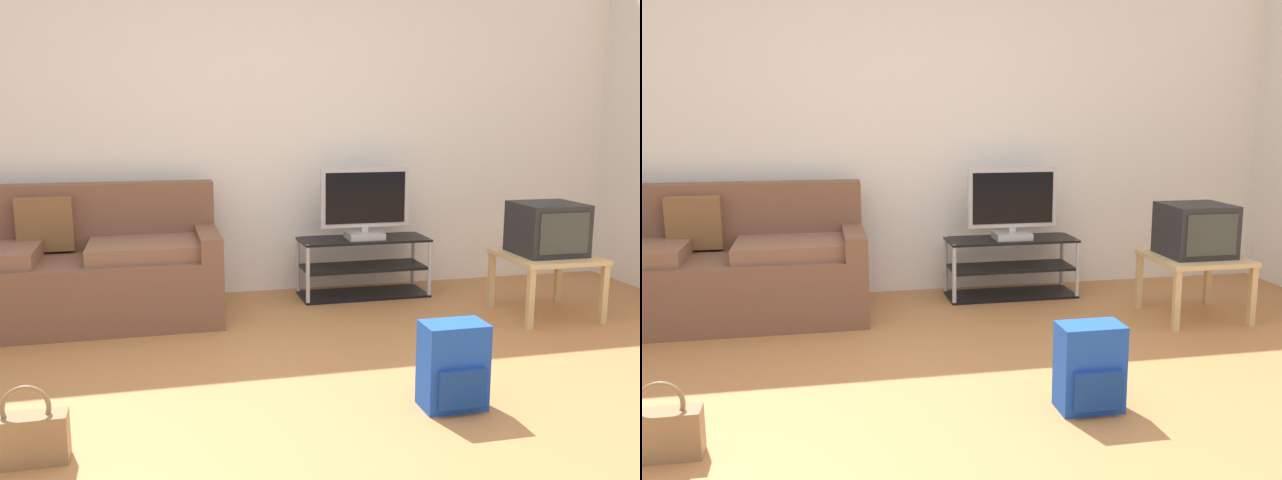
% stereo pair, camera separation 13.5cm
% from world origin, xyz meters
% --- Properties ---
extents(ground_plane, '(9.00, 9.80, 0.02)m').
position_xyz_m(ground_plane, '(0.00, 0.00, -0.01)').
color(ground_plane, '#B27542').
extents(wall_back, '(9.00, 0.10, 2.70)m').
position_xyz_m(wall_back, '(0.00, 2.45, 1.35)').
color(wall_back, silver).
rests_on(wall_back, ground_plane).
extents(couch, '(1.98, 0.84, 0.89)m').
position_xyz_m(couch, '(-1.29, 1.91, 0.33)').
color(couch, brown).
rests_on(couch, ground_plane).
extents(tv_stand, '(0.96, 0.37, 0.44)m').
position_xyz_m(tv_stand, '(0.81, 2.08, 0.22)').
color(tv_stand, black).
rests_on(tv_stand, ground_plane).
extents(flat_tv, '(0.67, 0.22, 0.53)m').
position_xyz_m(flat_tv, '(0.81, 2.06, 0.70)').
color(flat_tv, '#B2B2B7').
rests_on(flat_tv, tv_stand).
extents(side_table, '(0.59, 0.59, 0.42)m').
position_xyz_m(side_table, '(1.87, 1.30, 0.37)').
color(side_table, tan).
rests_on(side_table, ground_plane).
extents(crt_tv, '(0.43, 0.41, 0.35)m').
position_xyz_m(crt_tv, '(1.87, 1.31, 0.60)').
color(crt_tv, '#232326').
rests_on(crt_tv, side_table).
extents(backpack, '(0.30, 0.26, 0.41)m').
position_xyz_m(backpack, '(0.62, 0.03, 0.20)').
color(backpack, blue).
rests_on(backpack, ground_plane).
extents(handbag, '(0.31, 0.12, 0.33)m').
position_xyz_m(handbag, '(-1.23, -0.08, 0.11)').
color(handbag, olive).
rests_on(handbag, ground_plane).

